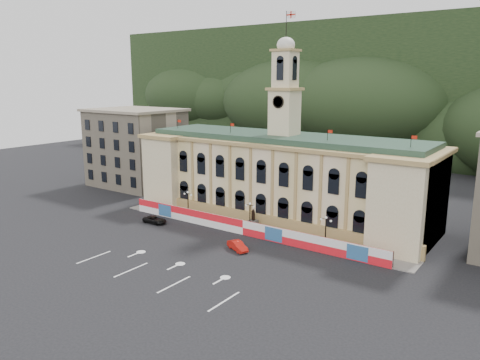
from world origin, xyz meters
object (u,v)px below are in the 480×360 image
Objects in this scene: lamp_center at (250,214)px; red_sedan at (238,246)px; statue at (253,223)px; black_suv at (155,220)px.

red_sedan is (3.48, -8.45, -2.37)m from lamp_center.
lamp_center is (0.00, -1.00, 1.89)m from statue.
lamp_center is at bearing 47.24° from red_sedan.
statue is at bearing -70.37° from black_suv.
lamp_center is 9.44m from red_sedan.
black_suv is (-16.71, -7.03, -0.55)m from statue.
statue is 0.72× the size of lamp_center.
lamp_center is 1.09× the size of black_suv.
red_sedan is (3.48, -9.45, -0.49)m from statue.
statue is 18.14m from black_suv.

